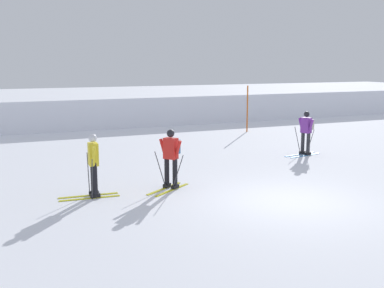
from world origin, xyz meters
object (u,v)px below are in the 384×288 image
at_px(skier_purple, 306,131).
at_px(trail_marker_pole, 247,109).
at_px(skier_yellow, 93,164).
at_px(skier_red, 171,156).

distance_m(skier_purple, trail_marker_pole, 6.50).
relative_size(skier_yellow, trail_marker_pole, 0.71).
height_order(skier_purple, trail_marker_pole, trail_marker_pole).
bearing_deg(skier_yellow, skier_purple, 16.13).
bearing_deg(trail_marker_pole, skier_purple, -99.61).
xyz_separation_m(skier_yellow, trail_marker_pole, (9.97, 8.97, 0.29)).
bearing_deg(skier_purple, skier_red, -158.79).
relative_size(skier_purple, trail_marker_pole, 0.71).
bearing_deg(trail_marker_pole, skier_yellow, -138.02).
bearing_deg(skier_red, skier_purple, 21.21).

